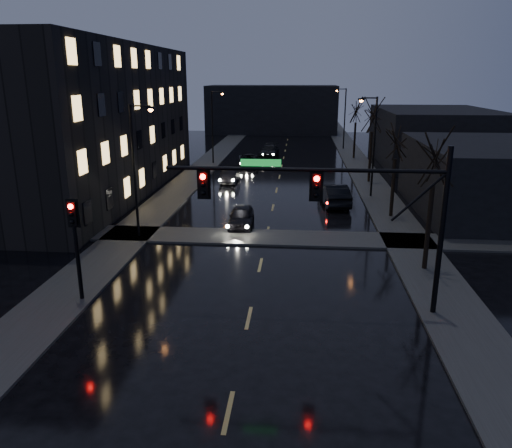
% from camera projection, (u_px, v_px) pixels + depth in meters
% --- Properties ---
extents(sidewalk_left, '(3.00, 140.00, 0.12)m').
position_uv_depth(sidewalk_left, '(188.00, 181.00, 46.92)').
color(sidewalk_left, '#2D2D2B').
rests_on(sidewalk_left, ground).
extents(sidewalk_right, '(3.00, 140.00, 0.12)m').
position_uv_depth(sidewalk_right, '(371.00, 184.00, 45.50)').
color(sidewalk_right, '#2D2D2B').
rests_on(sidewalk_right, ground).
extents(sidewalk_cross, '(40.00, 3.00, 0.12)m').
position_uv_depth(sidewalk_cross, '(266.00, 237.00, 30.45)').
color(sidewalk_cross, '#2D2D2B').
rests_on(sidewalk_cross, ground).
extents(apartment_block, '(12.00, 30.00, 12.00)m').
position_uv_depth(apartment_block, '(77.00, 121.00, 41.12)').
color(apartment_block, black).
rests_on(apartment_block, ground).
extents(commercial_right_near, '(10.00, 14.00, 5.00)m').
position_uv_depth(commercial_right_near, '(489.00, 178.00, 35.63)').
color(commercial_right_near, black).
rests_on(commercial_right_near, ground).
extents(commercial_right_far, '(12.00, 18.00, 6.00)m').
position_uv_depth(commercial_right_far, '(434.00, 136.00, 56.37)').
color(commercial_right_far, black).
rests_on(commercial_right_far, ground).
extents(far_block, '(22.00, 10.00, 8.00)m').
position_uv_depth(far_block, '(272.00, 109.00, 86.41)').
color(far_block, black).
rests_on(far_block, ground).
extents(signal_mast, '(11.11, 0.41, 7.00)m').
position_uv_depth(signal_mast, '(348.00, 199.00, 19.69)').
color(signal_mast, black).
rests_on(signal_mast, ground).
extents(signal_pole_left, '(0.35, 0.41, 4.53)m').
position_uv_depth(signal_pole_left, '(75.00, 236.00, 21.16)').
color(signal_pole_left, black).
rests_on(signal_pole_left, ground).
extents(tree_near, '(3.52, 3.52, 8.08)m').
position_uv_depth(tree_near, '(436.00, 148.00, 23.70)').
color(tree_near, black).
rests_on(tree_near, ground).
extents(tree_mid_a, '(3.30, 3.30, 7.58)m').
position_uv_depth(tree_mid_a, '(397.00, 134.00, 33.36)').
color(tree_mid_a, black).
rests_on(tree_mid_a, ground).
extents(tree_mid_b, '(3.74, 3.74, 8.59)m').
position_uv_depth(tree_mid_b, '(373.00, 110.00, 44.60)').
color(tree_mid_b, black).
rests_on(tree_mid_b, ground).
extents(tree_far, '(3.43, 3.43, 7.88)m').
position_uv_depth(tree_far, '(356.00, 107.00, 58.13)').
color(tree_far, black).
rests_on(tree_far, ground).
extents(streetlight_l_near, '(1.53, 0.28, 8.00)m').
position_uv_depth(streetlight_l_near, '(137.00, 160.00, 29.27)').
color(streetlight_l_near, black).
rests_on(streetlight_l_near, ground).
extents(streetlight_l_far, '(1.53, 0.28, 8.00)m').
position_uv_depth(streetlight_l_far, '(214.00, 121.00, 55.05)').
color(streetlight_l_far, black).
rests_on(streetlight_l_far, ground).
extents(streetlight_r_mid, '(1.53, 0.28, 8.00)m').
position_uv_depth(streetlight_r_mid, '(372.00, 139.00, 39.46)').
color(streetlight_r_mid, black).
rests_on(streetlight_r_mid, ground).
extents(streetlight_r_far, '(1.53, 0.28, 8.00)m').
position_uv_depth(streetlight_r_far, '(343.00, 113.00, 66.20)').
color(streetlight_r_far, black).
rests_on(streetlight_r_far, ground).
extents(oncoming_car_a, '(1.78, 4.05, 1.36)m').
position_uv_depth(oncoming_car_a, '(241.00, 216.00, 32.70)').
color(oncoming_car_a, black).
rests_on(oncoming_car_a, ground).
extents(oncoming_car_b, '(1.46, 4.12, 1.35)m').
position_uv_depth(oncoming_car_b, '(230.00, 175.00, 46.39)').
color(oncoming_car_b, black).
rests_on(oncoming_car_b, ground).
extents(oncoming_car_c, '(2.73, 4.94, 1.31)m').
position_uv_depth(oncoming_car_c, '(249.00, 160.00, 54.78)').
color(oncoming_car_c, black).
rests_on(oncoming_car_c, ground).
extents(oncoming_car_d, '(2.43, 5.20, 1.47)m').
position_uv_depth(oncoming_car_d, '(269.00, 151.00, 61.04)').
color(oncoming_car_d, black).
rests_on(oncoming_car_d, ground).
extents(lead_car, '(2.37, 5.22, 1.66)m').
position_uv_depth(lead_car, '(334.00, 194.00, 38.12)').
color(lead_car, black).
rests_on(lead_car, ground).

